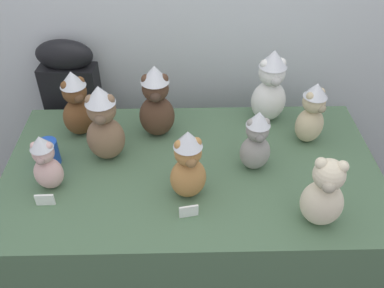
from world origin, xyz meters
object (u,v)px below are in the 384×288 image
Objects in this scene: display_table at (192,226)px; teddy_bear_ash at (256,141)px; teddy_bear_caramel at (188,165)px; instrument_case at (79,129)px; teddy_bear_sand at (312,114)px; teddy_bear_blush at (46,163)px; teddy_bear_snow at (270,87)px; teddy_bear_cream at (324,194)px; teddy_bear_cocoa at (156,102)px; teddy_bear_mocha at (104,124)px; party_cup_blue at (49,152)px; teddy_bear_chestnut at (77,104)px.

teddy_bear_ash reaches higher than display_table.
display_table is 5.13× the size of teddy_bear_caramel.
instrument_case is 3.62× the size of teddy_bear_sand.
teddy_bear_ash is (0.27, 0.15, -0.01)m from teddy_bear_caramel.
teddy_bear_blush is 1.01m from teddy_bear_snow.
teddy_bear_blush is at bearing -177.06° from teddy_bear_cream.
teddy_bear_mocha is (-0.20, -0.16, 0.00)m from teddy_bear_cocoa.
teddy_bear_blush is at bearing -164.76° from teddy_bear_snow.
instrument_case is 1.08m from teddy_bear_ash.
teddy_bear_cocoa is at bearing 142.08° from teddy_bear_sand.
teddy_bear_snow is 1.30× the size of teddy_bear_ash.
party_cup_blue is at bearing 176.02° from teddy_bear_cream.
teddy_bear_caramel reaches higher than display_table.
teddy_bear_cocoa is 0.67m from teddy_bear_sand.
teddy_bear_sand is 1.11m from party_cup_blue.
teddy_bear_cream is at bearing -34.16° from display_table.
teddy_bear_cocoa reaches higher than party_cup_blue.
teddy_bear_snow reaches higher than teddy_bear_sand.
teddy_bear_chestnut reaches higher than teddy_bear_sand.
teddy_bear_cocoa is at bearing -31.70° from instrument_case.
teddy_bear_mocha is 1.27× the size of teddy_bear_ash.
display_table is at bearing -38.51° from instrument_case.
teddy_bear_mocha is at bearing -58.42° from instrument_case.
teddy_bear_cocoa reaches higher than teddy_bear_cream.
teddy_bear_chestnut is at bearing 164.07° from teddy_bear_cream.
teddy_bear_mocha is 3.14× the size of party_cup_blue.
display_table is at bearing -3.80° from party_cup_blue.
teddy_bear_snow reaches higher than teddy_bear_chestnut.
teddy_bear_cocoa reaches higher than teddy_bear_caramel.
instrument_case reaches higher than display_table.
teddy_bear_chestnut is 0.25m from party_cup_blue.
teddy_bear_sand is 0.82× the size of teddy_bear_snow.
teddy_bear_sand is at bearing -38.05° from teddy_bear_chestnut.
teddy_bear_chestnut reaches higher than teddy_bear_ash.
teddy_bear_chestnut is at bearing 84.44° from teddy_bear_blush.
teddy_bear_caramel is 1.04× the size of teddy_bear_cream.
party_cup_blue is at bearing 171.75° from teddy_bear_ash.
party_cup_blue is (-0.44, -0.19, -0.11)m from teddy_bear_cocoa.
instrument_case reaches higher than teddy_bear_sand.
teddy_bear_mocha is 0.61m from teddy_bear_ash.
teddy_bear_blush is at bearing -142.86° from teddy_bear_cocoa.
teddy_bear_cocoa is 0.49m from party_cup_blue.
display_table is at bearing -12.77° from teddy_bear_mocha.
teddy_bear_ash is (0.60, -0.08, -0.04)m from teddy_bear_mocha.
teddy_bear_chestnut is 0.22m from teddy_bear_mocha.
instrument_case reaches higher than teddy_bear_caramel.
teddy_bear_blush is at bearing 161.62° from teddy_bear_sand.
teddy_bear_blush is 0.69× the size of teddy_bear_snow.
party_cup_blue reaches higher than display_table.
display_table is 5.64× the size of teddy_bear_ash.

